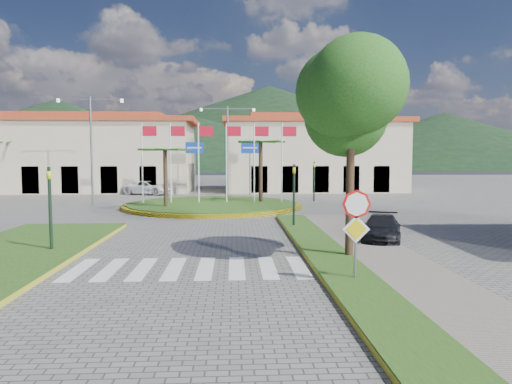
{
  "coord_description": "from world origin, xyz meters",
  "views": [
    {
      "loc": [
        1.51,
        -10.42,
        3.54
      ],
      "look_at": [
        2.42,
        8.0,
        2.14
      ],
      "focal_mm": 32.0,
      "sensor_mm": 36.0,
      "label": 1
    }
  ],
  "objects_px": {
    "white_van": "(148,188)",
    "car_dark_b": "(309,187)",
    "stop_sign": "(356,221)",
    "car_dark_a": "(141,187)",
    "deciduous_tree": "(351,109)",
    "roundabout_island": "(213,205)",
    "car_side_right": "(382,228)"
  },
  "relations": [
    {
      "from": "white_van",
      "to": "car_dark_a",
      "type": "xyz_separation_m",
      "value": [
        -1.43,
        3.58,
        -0.1
      ]
    },
    {
      "from": "roundabout_island",
      "to": "deciduous_tree",
      "type": "height_order",
      "value": "deciduous_tree"
    },
    {
      "from": "car_dark_b",
      "to": "car_dark_a",
      "type": "bearing_deg",
      "value": 71.4
    },
    {
      "from": "car_dark_b",
      "to": "deciduous_tree",
      "type": "bearing_deg",
      "value": 159.59
    },
    {
      "from": "stop_sign",
      "to": "car_side_right",
      "type": "height_order",
      "value": "stop_sign"
    },
    {
      "from": "white_van",
      "to": "car_dark_b",
      "type": "xyz_separation_m",
      "value": [
        15.72,
        2.06,
        -0.07
      ]
    },
    {
      "from": "deciduous_tree",
      "to": "roundabout_island",
      "type": "bearing_deg",
      "value": 107.91
    },
    {
      "from": "car_side_right",
      "to": "car_dark_b",
      "type": "bearing_deg",
      "value": 106.7
    },
    {
      "from": "roundabout_island",
      "to": "deciduous_tree",
      "type": "relative_size",
      "value": 1.87
    },
    {
      "from": "stop_sign",
      "to": "car_dark_a",
      "type": "bearing_deg",
      "value": 110.35
    },
    {
      "from": "car_dark_a",
      "to": "white_van",
      "type": "bearing_deg",
      "value": -138.62
    },
    {
      "from": "deciduous_tree",
      "to": "white_van",
      "type": "relative_size",
      "value": 1.45
    },
    {
      "from": "car_dark_b",
      "to": "car_side_right",
      "type": "distance_m",
      "value": 26.91
    },
    {
      "from": "roundabout_island",
      "to": "deciduous_tree",
      "type": "xyz_separation_m",
      "value": [
        5.5,
        -17.0,
        5.0
      ]
    },
    {
      "from": "stop_sign",
      "to": "white_van",
      "type": "distance_m",
      "value": 33.27
    },
    {
      "from": "stop_sign",
      "to": "car_dark_b",
      "type": "height_order",
      "value": "stop_sign"
    },
    {
      "from": "deciduous_tree",
      "to": "stop_sign",
      "type": "bearing_deg",
      "value": -101.18
    },
    {
      "from": "roundabout_island",
      "to": "white_van",
      "type": "xyz_separation_m",
      "value": [
        -6.58,
        11.17,
        0.48
      ]
    },
    {
      "from": "roundabout_island",
      "to": "white_van",
      "type": "bearing_deg",
      "value": 120.49
    },
    {
      "from": "roundabout_island",
      "to": "car_dark_b",
      "type": "distance_m",
      "value": 16.09
    },
    {
      "from": "white_van",
      "to": "car_side_right",
      "type": "relative_size",
      "value": 1.23
    },
    {
      "from": "stop_sign",
      "to": "deciduous_tree",
      "type": "xyz_separation_m",
      "value": [
        0.6,
        3.04,
        3.38
      ]
    },
    {
      "from": "deciduous_tree",
      "to": "car_side_right",
      "type": "height_order",
      "value": "deciduous_tree"
    },
    {
      "from": "roundabout_island",
      "to": "car_dark_a",
      "type": "xyz_separation_m",
      "value": [
        -8.0,
        14.75,
        0.37
      ]
    },
    {
      "from": "roundabout_island",
      "to": "car_side_right",
      "type": "xyz_separation_m",
      "value": [
        7.74,
        -13.64,
        0.38
      ]
    },
    {
      "from": "stop_sign",
      "to": "roundabout_island",
      "type": "bearing_deg",
      "value": 103.73
    },
    {
      "from": "roundabout_island",
      "to": "car_dark_b",
      "type": "relative_size",
      "value": 3.64
    },
    {
      "from": "stop_sign",
      "to": "deciduous_tree",
      "type": "distance_m",
      "value": 4.59
    },
    {
      "from": "roundabout_island",
      "to": "car_dark_b",
      "type": "bearing_deg",
      "value": 55.36
    },
    {
      "from": "car_dark_a",
      "to": "car_side_right",
      "type": "bearing_deg",
      "value": -131.32
    },
    {
      "from": "white_van",
      "to": "car_dark_b",
      "type": "height_order",
      "value": "white_van"
    },
    {
      "from": "white_van",
      "to": "deciduous_tree",
      "type": "bearing_deg",
      "value": -136.77
    }
  ]
}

